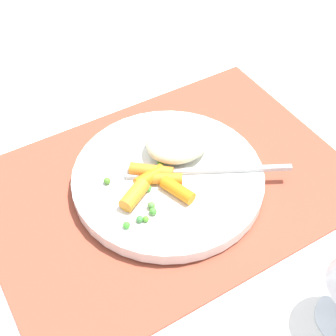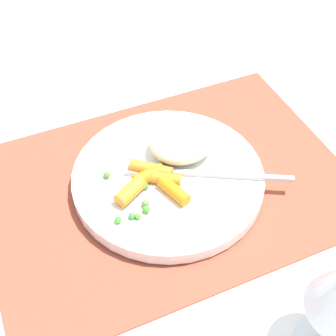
{
  "view_description": "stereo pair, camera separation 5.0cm",
  "coord_description": "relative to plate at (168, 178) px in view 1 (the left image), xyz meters",
  "views": [
    {
      "loc": [
        0.2,
        0.33,
        0.45
      ],
      "look_at": [
        0.0,
        0.0,
        0.03
      ],
      "focal_mm": 51.24,
      "sensor_mm": 36.0,
      "label": 1
    },
    {
      "loc": [
        0.16,
        0.36,
        0.45
      ],
      "look_at": [
        0.0,
        0.0,
        0.03
      ],
      "focal_mm": 51.24,
      "sensor_mm": 36.0,
      "label": 2
    }
  ],
  "objects": [
    {
      "name": "placemat",
      "position": [
        0.0,
        0.0,
        -0.01
      ],
      "size": [
        0.44,
        0.31,
        0.01
      ],
      "primitive_type": "cube",
      "color": "#9E4733",
      "rests_on": "ground_plane"
    },
    {
      "name": "carrot_portion",
      "position": [
        0.02,
        0.01,
        0.02
      ],
      "size": [
        0.09,
        0.09,
        0.02
      ],
      "color": "orange",
      "rests_on": "plate"
    },
    {
      "name": "rice_mound",
      "position": [
        -0.03,
        -0.03,
        0.03
      ],
      "size": [
        0.08,
        0.07,
        0.03
      ],
      "primitive_type": "ellipsoid",
      "color": "beige",
      "rests_on": "plate"
    },
    {
      "name": "plate",
      "position": [
        0.0,
        0.0,
        0.0
      ],
      "size": [
        0.23,
        0.23,
        0.02
      ],
      "primitive_type": "cylinder",
      "color": "white",
      "rests_on": "placemat"
    },
    {
      "name": "pea_scatter",
      "position": [
        0.04,
        0.02,
        0.01
      ],
      "size": [
        0.09,
        0.08,
        0.01
      ],
      "color": "green",
      "rests_on": "plate"
    },
    {
      "name": "fork",
      "position": [
        -0.03,
        0.01,
        0.01
      ],
      "size": [
        0.18,
        0.1,
        0.01
      ],
      "color": "silver",
      "rests_on": "plate"
    },
    {
      "name": "ground_plane",
      "position": [
        0.0,
        0.0,
        -0.01
      ],
      "size": [
        2.4,
        2.4,
        0.0
      ],
      "primitive_type": "plane",
      "color": "white"
    }
  ]
}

